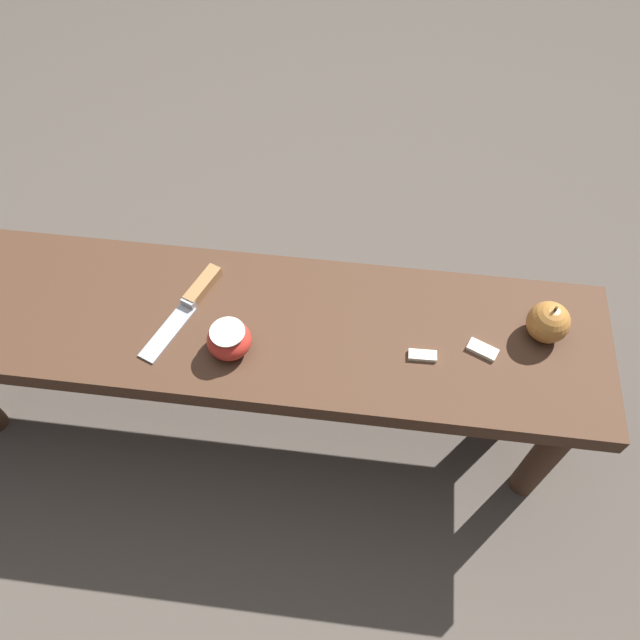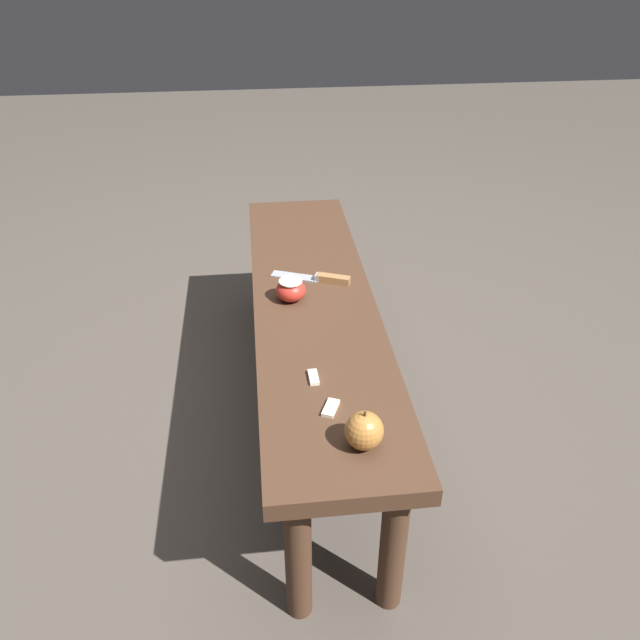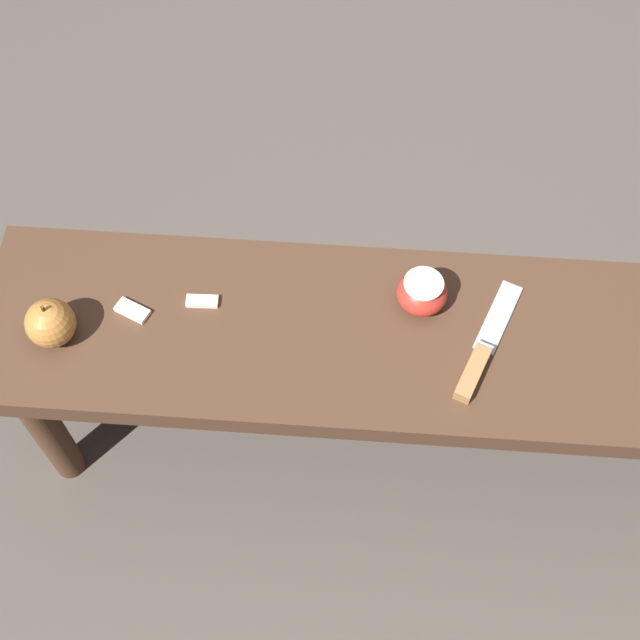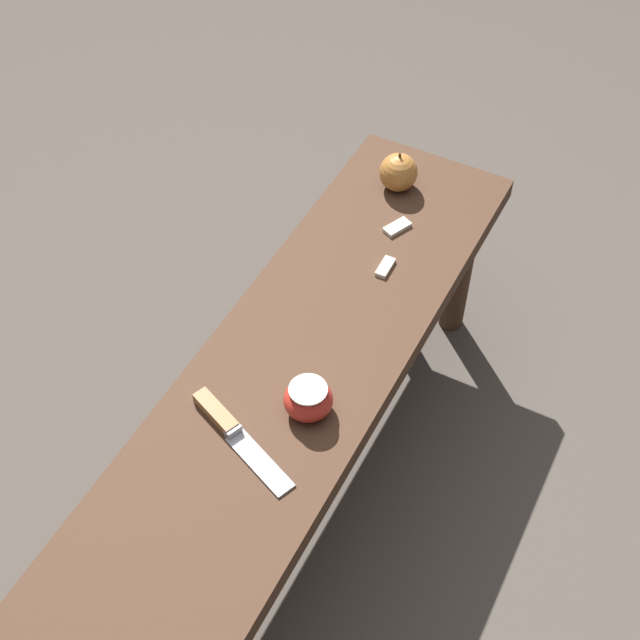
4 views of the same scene
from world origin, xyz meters
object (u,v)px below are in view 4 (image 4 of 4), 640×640
at_px(wooden_bench, 279,415).
at_px(apple_cut, 308,399).
at_px(apple_whole, 398,172).
at_px(knife, 228,426).

bearing_deg(wooden_bench, apple_cut, 84.55).
xyz_separation_m(apple_whole, apple_cut, (0.53, 0.09, -0.01)).
height_order(knife, apple_whole, apple_whole).
xyz_separation_m(wooden_bench, apple_whole, (-0.53, -0.04, 0.10)).
height_order(wooden_bench, knife, knife).
height_order(knife, apple_cut, apple_cut).
distance_m(wooden_bench, knife, 0.12).
relative_size(knife, apple_whole, 2.58).
xyz_separation_m(knife, apple_cut, (-0.09, 0.09, 0.02)).
xyz_separation_m(wooden_bench, knife, (0.09, -0.03, 0.07)).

